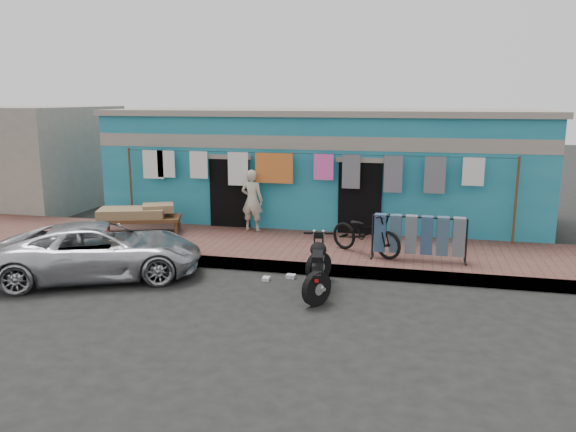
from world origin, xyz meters
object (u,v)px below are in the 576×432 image
object	(u,v)px
bicycle	(366,228)
motorcycle	(318,266)
charpoy	(141,220)
car	(100,250)
jeans_rack	(419,237)
seated_person	(252,200)

from	to	relation	value
bicycle	motorcycle	world-z (taller)	bicycle
motorcycle	charpoy	world-z (taller)	motorcycle
car	jeans_rack	xyz separation A→B (m)	(6.41, 2.00, 0.15)
car	seated_person	bearing A→B (deg)	-54.06
bicycle	motorcycle	xyz separation A→B (m)	(-0.71, -2.11, -0.30)
seated_person	charpoy	size ratio (longest dim) A/B	0.70
motorcycle	jeans_rack	world-z (taller)	jeans_rack
bicycle	motorcycle	size ratio (longest dim) A/B	1.04
car	motorcycle	bearing A→B (deg)	-113.78
car	jeans_rack	size ratio (longest dim) A/B	2.03
bicycle	charpoy	size ratio (longest dim) A/B	0.80
car	bicycle	distance (m)	5.71
motorcycle	jeans_rack	xyz separation A→B (m)	(1.85, 1.91, 0.20)
jeans_rack	bicycle	bearing A→B (deg)	170.43
car	jeans_rack	world-z (taller)	jeans_rack
bicycle	motorcycle	bearing A→B (deg)	-167.78
bicycle	car	bearing A→B (deg)	143.29
seated_person	bicycle	xyz separation A→B (m)	(3.14, -1.62, -0.22)
car	bicycle	size ratio (longest dim) A/B	2.30
seated_person	motorcycle	distance (m)	4.48
seated_person	charpoy	bearing A→B (deg)	24.08
car	jeans_rack	bearing A→B (deg)	-97.52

